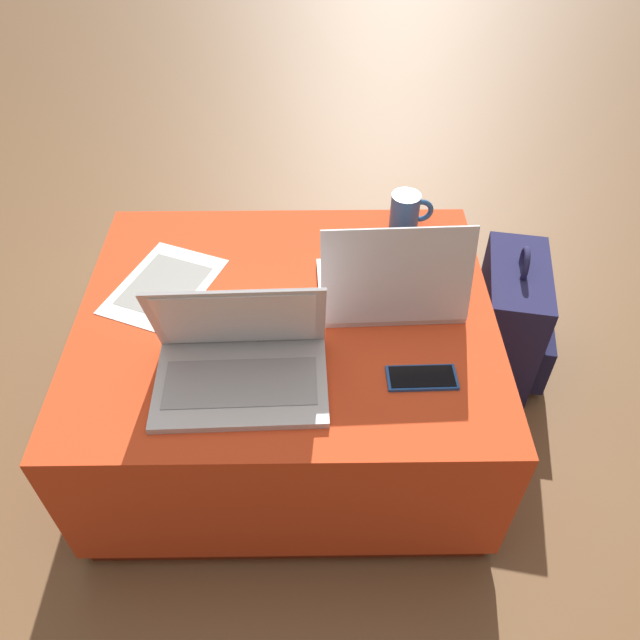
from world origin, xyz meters
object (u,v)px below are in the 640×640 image
(backpack, at_px, (511,322))
(coffee_mug, at_px, (406,211))
(laptop_far, at_px, (391,285))
(paper_sheet, at_px, (164,286))
(laptop_near, at_px, (240,361))
(cell_phone, at_px, (422,378))

(backpack, relative_size, coffee_mug, 3.85)
(laptop_far, bearing_deg, backpack, -156.74)
(laptop_far, distance_m, coffee_mug, 0.31)
(laptop_far, xyz_separation_m, coffee_mug, (0.07, 0.31, -0.00))
(laptop_far, bearing_deg, coffee_mug, -105.21)
(paper_sheet, xyz_separation_m, coffee_mug, (0.63, 0.25, 0.05))
(paper_sheet, height_order, coffee_mug, coffee_mug)
(coffee_mug, bearing_deg, laptop_near, -127.24)
(laptop_far, relative_size, backpack, 0.77)
(laptop_near, bearing_deg, laptop_far, 32.98)
(laptop_near, xyz_separation_m, backpack, (0.74, 0.42, -0.32))
(laptop_near, distance_m, coffee_mug, 0.68)
(laptop_near, distance_m, backpack, 0.91)
(laptop_near, height_order, backpack, laptop_near)
(backpack, relative_size, paper_sheet, 1.29)
(laptop_near, height_order, cell_phone, laptop_near)
(laptop_near, relative_size, laptop_far, 1.07)
(cell_phone, height_order, coffee_mug, coffee_mug)
(laptop_near, bearing_deg, paper_sheet, 124.57)
(laptop_far, relative_size, paper_sheet, 0.99)
(laptop_near, bearing_deg, coffee_mug, 51.05)
(paper_sheet, relative_size, coffee_mug, 2.99)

